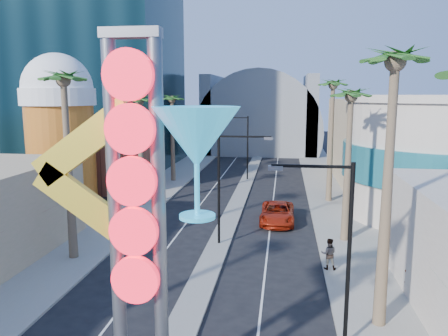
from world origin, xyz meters
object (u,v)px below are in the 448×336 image
(pedestrian_a, at_px, (411,277))
(red_pickup, at_px, (277,213))
(pedestrian_b, at_px, (329,254))
(neon_sign, at_px, (162,205))

(pedestrian_a, bearing_deg, red_pickup, -41.15)
(pedestrian_a, height_order, pedestrian_b, pedestrian_b)
(pedestrian_b, bearing_deg, neon_sign, 65.98)
(red_pickup, bearing_deg, pedestrian_b, -71.24)
(red_pickup, relative_size, pedestrian_a, 3.12)
(neon_sign, distance_m, red_pickup, 24.24)
(neon_sign, distance_m, pedestrian_a, 15.98)
(neon_sign, distance_m, pedestrian_b, 16.02)
(pedestrian_b, bearing_deg, red_pickup, -69.66)
(red_pickup, distance_m, pedestrian_b, 10.39)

